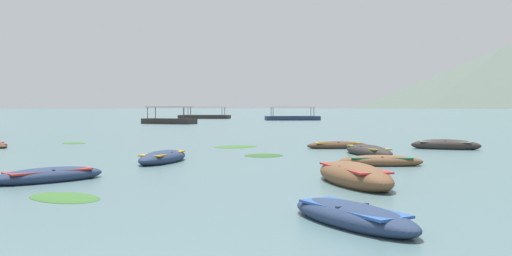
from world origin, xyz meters
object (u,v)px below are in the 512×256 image
rowboat_11 (368,151)px  rowboat_13 (381,161)px  rowboat_0 (337,146)px  rowboat_7 (354,176)px  ferry_1 (292,118)px  ferry_2 (169,121)px  rowboat_10 (163,158)px  rowboat_9 (352,216)px  ferry_0 (205,116)px  rowboat_12 (445,145)px  rowboat_3 (49,176)px

rowboat_11 → rowboat_13: (-0.03, -4.63, -0.03)m
rowboat_0 → rowboat_7: (-0.31, -14.25, 0.10)m
rowboat_11 → rowboat_7: bearing=-98.6°
ferry_1 → ferry_2: 27.83m
rowboat_10 → ferry_2: (-12.76, 51.78, 0.26)m
rowboat_13 → rowboat_11: bearing=89.6°
rowboat_9 → rowboat_13: bearing=79.7°
rowboat_9 → rowboat_13: (1.99, 11.00, -0.00)m
rowboat_0 → rowboat_10: rowboat_10 is taller
rowboat_10 → ferry_0: bearing=99.4°
rowboat_0 → rowboat_12: size_ratio=0.93×
rowboat_7 → rowboat_12: size_ratio=1.17×
ferry_0 → rowboat_12: bearing=-70.5°
rowboat_10 → ferry_1: (3.45, 74.40, 0.26)m
rowboat_13 → ferry_2: (-21.49, 52.26, 0.29)m
rowboat_3 → ferry_1: size_ratio=0.34×
ferry_1 → rowboat_9: bearing=-87.8°
rowboat_3 → ferry_2: (-10.80, 57.82, 0.28)m
rowboat_9 → ferry_1: ferry_1 is taller
rowboat_10 → rowboat_13: (8.73, -0.47, -0.03)m
ferry_0 → ferry_1: 21.30m
rowboat_12 → rowboat_13: rowboat_12 is taller
rowboat_11 → ferry_1: 70.45m
ferry_0 → ferry_1: size_ratio=1.02×
rowboat_7 → ferry_0: (-21.48, 92.17, 0.19)m
rowboat_0 → rowboat_11: size_ratio=0.79×
rowboat_7 → rowboat_13: bearing=74.6°
rowboat_0 → ferry_0: 80.91m
ferry_0 → rowboat_13: bearing=-75.2°
rowboat_12 → ferry_0: bearing=109.5°
rowboat_0 → ferry_1: ferry_1 is taller
rowboat_3 → ferry_1: ferry_1 is taller
ferry_0 → ferry_2: same height
rowboat_3 → rowboat_11: rowboat_11 is taller
rowboat_0 → rowboat_11: (1.20, -4.21, 0.04)m
rowboat_7 → ferry_1: bearing=92.7°
rowboat_9 → rowboat_12: size_ratio=0.91×
ferry_0 → rowboat_0: bearing=-74.4°
rowboat_7 → rowboat_11: 10.16m
rowboat_10 → rowboat_12: size_ratio=1.03×
rowboat_9 → ferry_1: 85.94m
rowboat_7 → rowboat_10: bearing=140.9°
rowboat_7 → ferry_2: bearing=109.1°
rowboat_12 → ferry_0: 82.65m
rowboat_13 → ferry_0: ferry_0 is taller
ferry_0 → ferry_1: same height
rowboat_13 → ferry_2: 56.50m
rowboat_0 → rowboat_13: rowboat_13 is taller
rowboat_12 → rowboat_13: bearing=-117.5°
rowboat_9 → rowboat_12: rowboat_12 is taller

